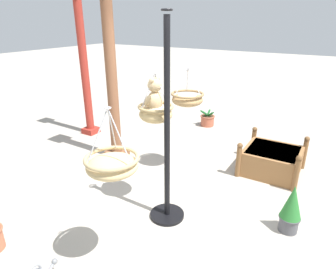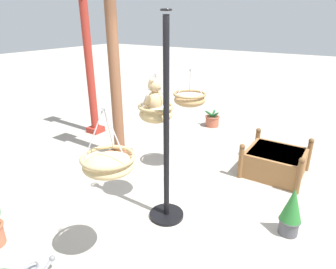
{
  "view_description": "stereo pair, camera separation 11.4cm",
  "coord_description": "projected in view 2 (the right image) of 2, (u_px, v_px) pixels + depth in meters",
  "views": [
    {
      "loc": [
        -2.9,
        -1.62,
        2.4
      ],
      "look_at": [
        -0.03,
        0.1,
        1.05
      ],
      "focal_mm": 31.04,
      "sensor_mm": 36.0,
      "label": 1
    },
    {
      "loc": [
        -2.84,
        -1.72,
        2.4
      ],
      "look_at": [
        -0.03,
        0.1,
        1.05
      ],
      "focal_mm": 31.04,
      "sensor_mm": 36.0,
      "label": 2
    }
  ],
  "objects": [
    {
      "name": "greenhouse_pillar_right",
      "position": [
        90.0,
        67.0,
        6.03
      ],
      "size": [
        0.31,
        0.31,
        2.99
      ],
      "color": "#9E2D23",
      "rests_on": "ground"
    },
    {
      "name": "display_pole_central",
      "position": [
        166.0,
        163.0,
        3.49
      ],
      "size": [
        0.44,
        0.44,
        2.49
      ],
      "color": "black",
      "rests_on": "ground"
    },
    {
      "name": "greenhouse_pillar_far_back",
      "position": [
        115.0,
        78.0,
        4.89
      ],
      "size": [
        0.36,
        0.36,
        3.02
      ],
      "color": "brown",
      "rests_on": "ground"
    },
    {
      "name": "hanging_basket_left_high",
      "position": [
        109.0,
        163.0,
        2.59
      ],
      "size": [
        0.49,
        0.49,
        0.63
      ],
      "color": "tan"
    },
    {
      "name": "potted_plant_bushy_green",
      "position": [
        291.0,
        211.0,
        3.36
      ],
      "size": [
        0.25,
        0.25,
        0.63
      ],
      "color": "#4C4C51",
      "rests_on": "ground"
    },
    {
      "name": "wooden_planter_box",
      "position": [
        275.0,
        161.0,
        4.73
      ],
      "size": [
        0.93,
        0.96,
        0.58
      ],
      "color": "olive",
      "rests_on": "ground"
    },
    {
      "name": "ground_plane",
      "position": [
        175.0,
        206.0,
        3.97
      ],
      "size": [
        40.0,
        40.0,
        0.0
      ],
      "primitive_type": "plane",
      "color": "#A8A093"
    },
    {
      "name": "teddy_bear",
      "position": [
        154.0,
        97.0,
        3.47
      ],
      "size": [
        0.3,
        0.26,
        0.43
      ],
      "color": "tan"
    },
    {
      "name": "hanging_basket_with_teddy",
      "position": [
        156.0,
        113.0,
        3.53
      ],
      "size": [
        0.44,
        0.44,
        0.61
      ],
      "color": "tan"
    },
    {
      "name": "potted_plant_fern_front",
      "position": [
        212.0,
        120.0,
        6.88
      ],
      "size": [
        0.39,
        0.38,
        0.39
      ],
      "color": "#AD563D",
      "rests_on": "ground"
    },
    {
      "name": "hanging_basket_right_low",
      "position": [
        190.0,
        99.0,
        4.47
      ],
      "size": [
        0.51,
        0.51,
        0.59
      ],
      "color": "#A37F51"
    }
  ]
}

